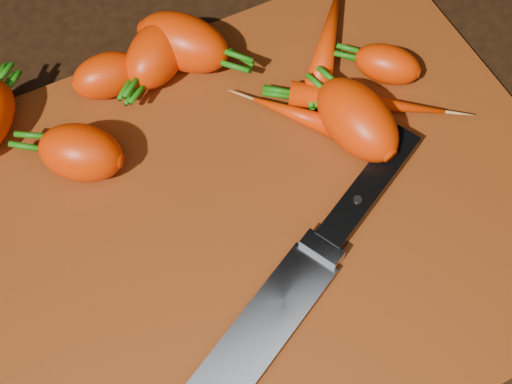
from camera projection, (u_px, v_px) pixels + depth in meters
name	position (u px, v px, depth m)	size (l,w,h in m)	color
ground	(261.00, 222.00, 0.59)	(2.00, 2.00, 0.01)	black
cutting_board	(262.00, 216.00, 0.58)	(0.50, 0.40, 0.01)	brown
carrot_1	(81.00, 153.00, 0.57)	(0.07, 0.05, 0.05)	#EB3203
carrot_2	(183.00, 42.00, 0.63)	(0.09, 0.05, 0.05)	#EB3203
carrot_3	(357.00, 120.00, 0.59)	(0.09, 0.05, 0.05)	#EB3203
carrot_4	(157.00, 54.00, 0.62)	(0.07, 0.05, 0.05)	#EB3203
carrot_5	(107.00, 76.00, 0.62)	(0.06, 0.04, 0.04)	#EB3203
carrot_6	(387.00, 64.00, 0.63)	(0.06, 0.03, 0.03)	#EB3203
carrot_7	(328.00, 39.00, 0.65)	(0.12, 0.03, 0.03)	#EB3203
carrot_8	(367.00, 103.00, 0.61)	(0.13, 0.02, 0.02)	#EB3203
carrot_9	(300.00, 115.00, 0.61)	(0.09, 0.02, 0.02)	#EB3203
knife	(250.00, 346.00, 0.51)	(0.33, 0.19, 0.02)	gray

